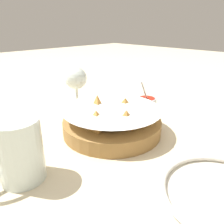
{
  "coord_description": "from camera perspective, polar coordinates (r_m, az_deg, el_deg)",
  "views": [
    {
      "loc": [
        0.37,
        0.33,
        0.27
      ],
      "look_at": [
        0.01,
        -0.03,
        0.06
      ],
      "focal_mm": 35.0,
      "sensor_mm": 36.0,
      "label": 1
    }
  ],
  "objects": [
    {
      "name": "ground_plane",
      "position": [
        0.57,
        3.16,
        -5.84
      ],
      "size": [
        4.0,
        4.0,
        0.0
      ],
      "primitive_type": "plane",
      "color": "beige"
    },
    {
      "name": "food_basket",
      "position": [
        0.56,
        -0.07,
        -2.47
      ],
      "size": [
        0.25,
        0.25,
        0.09
      ],
      "color": "olive",
      "rests_on": "ground_plane"
    },
    {
      "name": "sauce_cup",
      "position": [
        0.74,
        9.0,
        2.47
      ],
      "size": [
        0.07,
        0.06,
        0.1
      ],
      "color": "#B7B7BC",
      "rests_on": "ground_plane"
    },
    {
      "name": "wine_glass",
      "position": [
        0.72,
        -9.39,
        8.3
      ],
      "size": [
        0.07,
        0.07,
        0.14
      ],
      "color": "silver",
      "rests_on": "ground_plane"
    },
    {
      "name": "beer_mug",
      "position": [
        0.42,
        -23.21,
        -9.8
      ],
      "size": [
        0.13,
        0.08,
        0.12
      ],
      "color": "silver",
      "rests_on": "ground_plane"
    }
  ]
}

